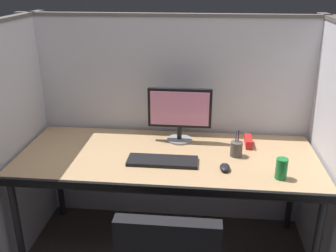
{
  "coord_description": "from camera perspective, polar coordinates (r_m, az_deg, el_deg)",
  "views": [
    {
      "loc": [
        0.22,
        -1.85,
        1.8
      ],
      "look_at": [
        0.0,
        0.35,
        0.92
      ],
      "focal_mm": 40.28,
      "sensor_mm": 36.0,
      "label": 1
    }
  ],
  "objects": [
    {
      "name": "cubicle_partition_rear",
      "position": [
        2.8,
        0.82,
        0.5
      ],
      "size": [
        2.21,
        0.06,
        1.57
      ],
      "color": "silver",
      "rests_on": "ground"
    },
    {
      "name": "cubicle_partition_left",
      "position": [
        2.59,
        -22.82,
        -3.07
      ],
      "size": [
        0.06,
        1.41,
        1.57
      ],
      "color": "silver",
      "rests_on": "ground"
    },
    {
      "name": "cubicle_partition_right",
      "position": [
        2.42,
        23.89,
        -5.08
      ],
      "size": [
        0.06,
        1.41,
        1.57
      ],
      "color": "silver",
      "rests_on": "ground"
    },
    {
      "name": "desk",
      "position": [
        2.42,
        -0.15,
        -5.59
      ],
      "size": [
        1.9,
        0.8,
        0.74
      ],
      "color": "tan",
      "rests_on": "ground"
    },
    {
      "name": "monitor_center",
      "position": [
        2.54,
        1.78,
        2.25
      ],
      "size": [
        0.43,
        0.17,
        0.37
      ],
      "color": "gray",
      "rests_on": "desk"
    },
    {
      "name": "keyboard_main",
      "position": [
        2.31,
        -0.84,
        -5.32
      ],
      "size": [
        0.43,
        0.15,
        0.02
      ],
      "primitive_type": "cube",
      "color": "black",
      "rests_on": "desk"
    },
    {
      "name": "computer_mouse",
      "position": [
        2.25,
        8.6,
        -6.21
      ],
      "size": [
        0.06,
        0.1,
        0.04
      ],
      "color": "black",
      "rests_on": "desk"
    },
    {
      "name": "red_stapler",
      "position": [
        2.59,
        12.06,
        -2.31
      ],
      "size": [
        0.04,
        0.15,
        0.06
      ],
      "primitive_type": "cube",
      "color": "red",
      "rests_on": "desk"
    },
    {
      "name": "pen_cup",
      "position": [
        2.42,
        10.31,
        -3.41
      ],
      "size": [
        0.08,
        0.08,
        0.17
      ],
      "color": "#4C4742",
      "rests_on": "desk"
    },
    {
      "name": "soda_can",
      "position": [
        2.21,
        16.79,
        -6.2
      ],
      "size": [
        0.07,
        0.07,
        0.12
      ],
      "primitive_type": "cylinder",
      "color": "#197233",
      "rests_on": "desk"
    }
  ]
}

